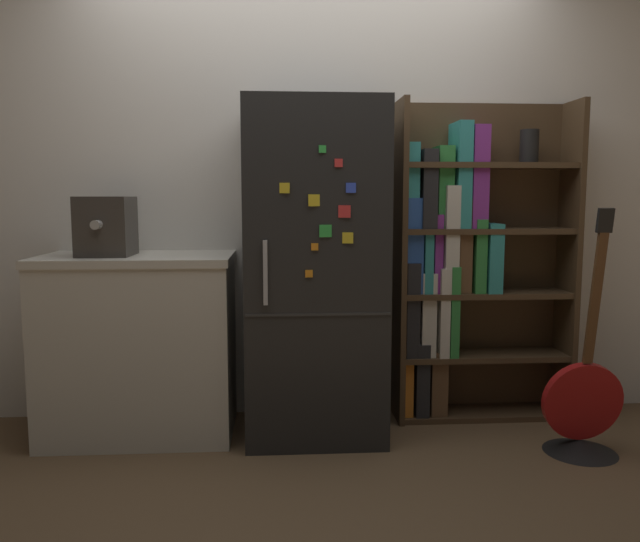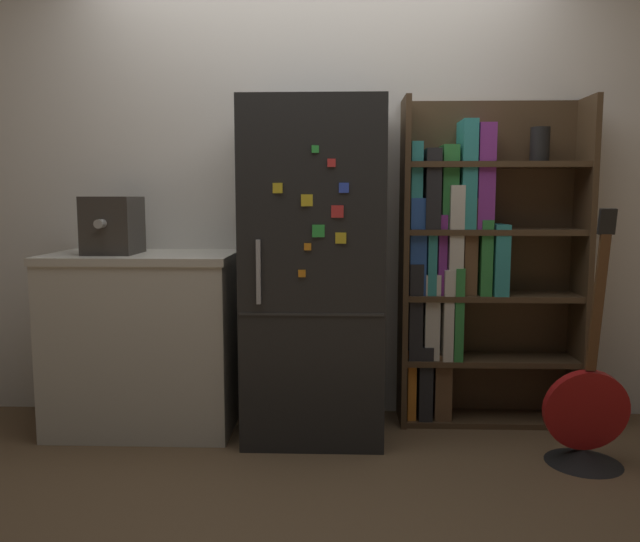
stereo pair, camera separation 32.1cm
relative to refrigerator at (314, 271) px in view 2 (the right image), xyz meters
The scene contains 7 objects.
ground_plane 0.86m from the refrigerator, 89.99° to the right, with size 16.00×16.00×0.00m, color brown.
wall_back 0.56m from the refrigerator, 89.99° to the left, with size 8.00×0.05×2.60m.
refrigerator is the anchor object (origin of this frame).
bookshelf 0.85m from the refrigerator, 13.25° to the left, with size 0.97×0.29×1.74m.
kitchen_counter 0.98m from the refrigerator, behind, with size 0.96×0.58×0.94m.
espresso_machine 1.07m from the refrigerator, behind, with size 0.25×0.34×0.29m.
guitar 1.49m from the refrigerator, 16.26° to the right, with size 0.39×0.35×1.18m.
Camera 2 is at (0.14, -3.04, 1.23)m, focal length 35.00 mm.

